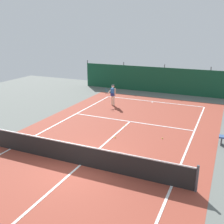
% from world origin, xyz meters
% --- Properties ---
extents(ground_plane, '(36.00, 36.00, 0.00)m').
position_xyz_m(ground_plane, '(0.00, 0.00, 0.00)').
color(ground_plane, slate).
extents(court_surface, '(11.02, 26.60, 0.01)m').
position_xyz_m(court_surface, '(0.00, 0.00, 0.00)').
color(court_surface, brown).
rests_on(court_surface, ground).
extents(tennis_net, '(10.12, 0.10, 1.10)m').
position_xyz_m(tennis_net, '(0.00, 0.00, 0.51)').
color(tennis_net, black).
rests_on(tennis_net, ground).
extents(back_fence, '(16.30, 0.98, 2.70)m').
position_xyz_m(back_fence, '(-0.00, 15.82, 0.67)').
color(back_fence, '#14472D').
rests_on(back_fence, ground).
extents(tennis_player, '(0.84, 0.65, 1.64)m').
position_xyz_m(tennis_player, '(-2.63, 9.52, 0.96)').
color(tennis_player, beige).
rests_on(tennis_player, ground).
extents(tennis_ball_near_player, '(0.07, 0.07, 0.07)m').
position_xyz_m(tennis_ball_near_player, '(2.63, 4.44, 0.03)').
color(tennis_ball_near_player, '#CCDB33').
rests_on(tennis_ball_near_player, ground).
extents(tennis_ball_midcourt, '(0.07, 0.07, 0.07)m').
position_xyz_m(tennis_ball_midcourt, '(-0.04, 5.46, 0.03)').
color(tennis_ball_midcourt, '#CCDB33').
rests_on(tennis_ball_midcourt, ground).
extents(tennis_ball_by_sideline, '(0.07, 0.07, 0.07)m').
position_xyz_m(tennis_ball_by_sideline, '(0.18, 3.50, 0.03)').
color(tennis_ball_by_sideline, '#CCDB33').
rests_on(tennis_ball_by_sideline, ground).
extents(parked_car, '(2.08, 4.23, 1.68)m').
position_xyz_m(parked_car, '(0.51, 17.56, 0.84)').
color(parked_car, navy).
rests_on(parked_car, ground).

